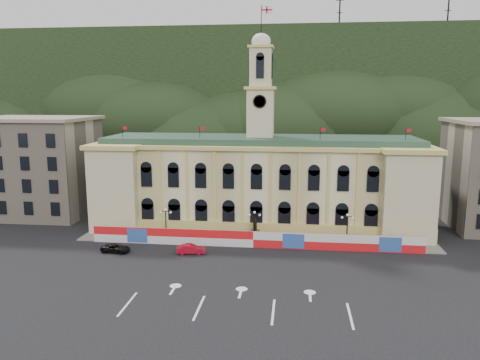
# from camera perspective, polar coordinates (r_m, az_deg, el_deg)

# --- Properties ---
(ground) EXTENTS (260.00, 260.00, 0.00)m
(ground) POSITION_cam_1_polar(r_m,az_deg,el_deg) (57.27, 0.25, -12.94)
(ground) COLOR black
(ground) RESTS_ON ground
(lane_markings) EXTENTS (26.00, 10.00, 0.02)m
(lane_markings) POSITION_cam_1_polar(r_m,az_deg,el_deg) (52.74, -0.38, -15.06)
(lane_markings) COLOR white
(lane_markings) RESTS_ON ground
(hill_ridge) EXTENTS (230.00, 80.00, 64.00)m
(hill_ridge) POSITION_cam_1_polar(r_m,az_deg,el_deg) (174.42, 4.83, 9.21)
(hill_ridge) COLOR black
(hill_ridge) RESTS_ON ground
(city_hall) EXTENTS (56.20, 17.60, 37.10)m
(city_hall) POSITION_cam_1_polar(r_m,az_deg,el_deg) (81.49, 2.44, -0.16)
(city_hall) COLOR beige
(city_hall) RESTS_ON ground
(side_building_left) EXTENTS (21.00, 17.00, 18.60)m
(side_building_left) POSITION_cam_1_polar(r_m,az_deg,el_deg) (97.44, -23.51, 1.60)
(side_building_left) COLOR tan
(side_building_left) RESTS_ON ground
(hoarding_fence) EXTENTS (50.00, 0.44, 2.50)m
(hoarding_fence) POSITION_cam_1_polar(r_m,az_deg,el_deg) (70.90, 1.68, -7.24)
(hoarding_fence) COLOR red
(hoarding_fence) RESTS_ON ground
(pavement) EXTENTS (56.00, 5.50, 0.16)m
(pavement) POSITION_cam_1_polar(r_m,az_deg,el_deg) (73.81, 1.81, -7.48)
(pavement) COLOR slate
(pavement) RESTS_ON ground
(statue) EXTENTS (1.40, 1.40, 3.72)m
(statue) POSITION_cam_1_polar(r_m,az_deg,el_deg) (73.72, 1.84, -6.60)
(statue) COLOR #595651
(statue) RESTS_ON ground
(lamp_left) EXTENTS (1.96, 0.44, 5.15)m
(lamp_left) POSITION_cam_1_polar(r_m,az_deg,el_deg) (74.69, -9.03, -5.00)
(lamp_left) COLOR black
(lamp_left) RESTS_ON ground
(lamp_center) EXTENTS (1.96, 0.44, 5.15)m
(lamp_center) POSITION_cam_1_polar(r_m,az_deg,el_deg) (72.23, 1.78, -5.40)
(lamp_center) COLOR black
(lamp_center) RESTS_ON ground
(lamp_right) EXTENTS (1.96, 0.44, 5.15)m
(lamp_right) POSITION_cam_1_polar(r_m,az_deg,el_deg) (72.45, 12.93, -5.61)
(lamp_right) COLOR black
(lamp_right) RESTS_ON ground
(red_sedan) EXTENTS (2.66, 4.59, 1.37)m
(red_sedan) POSITION_cam_1_polar(r_m,az_deg,el_deg) (68.69, -5.99, -8.37)
(red_sedan) COLOR #A30B1D
(red_sedan) RESTS_ON ground
(black_suv) EXTENTS (2.84, 4.67, 1.19)m
(black_suv) POSITION_cam_1_polar(r_m,az_deg,el_deg) (71.32, -14.90, -8.04)
(black_suv) COLOR black
(black_suv) RESTS_ON ground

